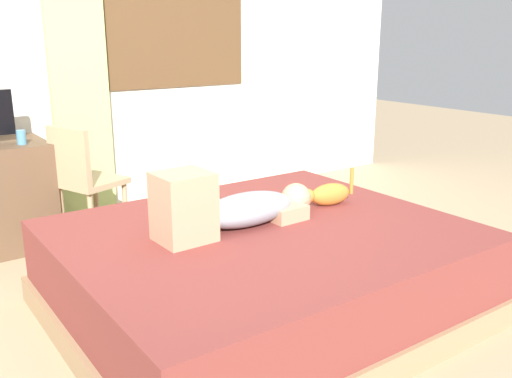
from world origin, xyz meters
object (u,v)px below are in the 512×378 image
cup (21,137)px  chair_by_desk (83,177)px  person_lying (232,207)px  cat (327,194)px  bed (262,271)px

cup → chair_by_desk: size_ratio=0.11×
person_lying → chair_by_desk: (-0.32, 1.36, -0.08)m
cat → chair_by_desk: bearing=126.5°
cup → bed: bearing=-64.9°
bed → cup: size_ratio=21.81×
bed → person_lying: person_lying is taller
bed → cat: cat is taller
chair_by_desk → cat: bearing=-53.5°
bed → cat: 0.63m
cup → chair_by_desk: bearing=-31.2°
cat → cup: bearing=130.5°
bed → cup: bearing=115.1°
chair_by_desk → person_lying: bearing=-76.7°
bed → cat: bearing=10.8°
cup → chair_by_desk: 0.47m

